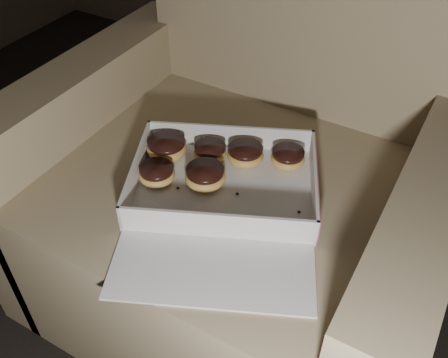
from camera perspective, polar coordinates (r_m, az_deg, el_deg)
armchair at (r=1.22m, az=1.91°, el=-2.00°), size 0.94×0.80×0.98m
bakery_box at (r=1.01m, az=-0.05°, el=-2.13°), size 0.52×0.55×0.06m
donut_a at (r=1.09m, az=7.30°, el=2.46°), size 0.07×0.07×0.04m
donut_b at (r=1.03m, az=-2.16°, el=0.33°), size 0.08×0.08×0.04m
donut_c at (r=1.10m, az=-1.61°, el=3.13°), size 0.07×0.07×0.04m
donut_d at (r=1.09m, az=2.45°, el=2.87°), size 0.08×0.08×0.04m
donut_e at (r=1.05m, az=-7.68°, el=0.60°), size 0.08×0.08×0.04m
donut_f at (r=1.11m, az=-6.56°, el=3.58°), size 0.09×0.09×0.04m
crumb_a at (r=1.02m, az=1.53°, el=-1.70°), size 0.01×0.01×0.00m
crumb_b at (r=1.04m, az=-5.30°, el=-1.03°), size 0.01×0.01×0.00m
crumb_c at (r=1.00m, az=8.58°, el=-3.74°), size 0.01×0.01×0.00m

